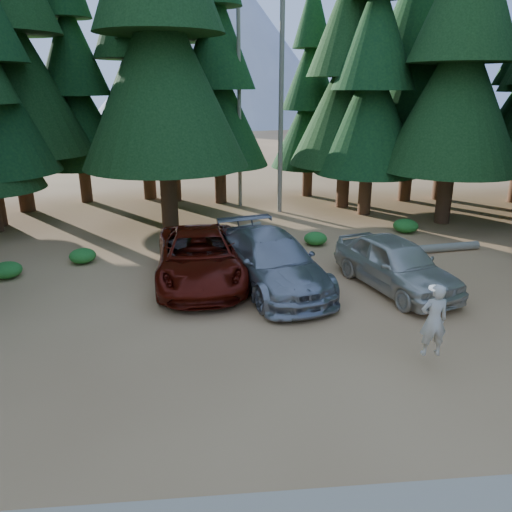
% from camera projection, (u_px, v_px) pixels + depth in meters
% --- Properties ---
extents(ground, '(160.00, 160.00, 0.00)m').
position_uv_depth(ground, '(325.00, 346.00, 12.93)').
color(ground, '#94673E').
rests_on(ground, ground).
extents(forest_belt_north, '(36.00, 7.00, 22.00)m').
position_uv_depth(forest_belt_north, '(264.00, 209.00, 27.05)').
color(forest_belt_north, black).
rests_on(forest_belt_north, ground).
extents(snag_front, '(0.24, 0.24, 12.00)m').
position_uv_depth(snag_front, '(281.00, 93.00, 24.70)').
color(snag_front, gray).
rests_on(snag_front, ground).
extents(snag_back, '(0.20, 0.20, 10.00)m').
position_uv_depth(snag_back, '(239.00, 113.00, 26.26)').
color(snag_back, gray).
rests_on(snag_back, ground).
extents(mountain_peak, '(48.00, 50.00, 28.00)m').
position_uv_depth(mountain_peak, '(207.00, 49.00, 91.64)').
color(mountain_peak, '#9A9DA3').
rests_on(mountain_peak, ground).
extents(red_pickup, '(3.17, 6.30, 1.71)m').
position_uv_depth(red_pickup, '(200.00, 257.00, 17.00)').
color(red_pickup, '#540F07').
rests_on(red_pickup, ground).
extents(silver_minivan_center, '(3.94, 6.51, 1.76)m').
position_uv_depth(silver_minivan_center, '(272.00, 261.00, 16.49)').
color(silver_minivan_center, gray).
rests_on(silver_minivan_center, ground).
extents(silver_minivan_right, '(3.43, 5.40, 1.71)m').
position_uv_depth(silver_minivan_right, '(396.00, 264.00, 16.33)').
color(silver_minivan_right, beige).
rests_on(silver_minivan_right, ground).
extents(frisbee_player, '(0.66, 0.45, 1.80)m').
position_uv_depth(frisbee_player, '(434.00, 320.00, 11.65)').
color(frisbee_player, beige).
rests_on(frisbee_player, ground).
extents(log_left, '(3.25, 2.34, 0.27)m').
position_uv_depth(log_left, '(228.00, 231.00, 22.53)').
color(log_left, gray).
rests_on(log_left, ground).
extents(log_mid, '(2.94, 0.45, 0.24)m').
position_uv_depth(log_mid, '(237.00, 246.00, 20.47)').
color(log_mid, gray).
rests_on(log_mid, ground).
extents(log_right, '(5.21, 1.05, 0.33)m').
position_uv_depth(log_right, '(420.00, 249.00, 19.94)').
color(log_right, gray).
rests_on(log_right, ground).
extents(shrub_far_left, '(0.99, 0.99, 0.54)m').
position_uv_depth(shrub_far_left, '(83.00, 256.00, 18.88)').
color(shrub_far_left, '#217021').
rests_on(shrub_far_left, ground).
extents(shrub_left, '(0.92, 0.92, 0.51)m').
position_uv_depth(shrub_left, '(215.00, 238.00, 21.15)').
color(shrub_left, '#217021').
rests_on(shrub_left, ground).
extents(shrub_center_left, '(1.05, 1.05, 0.58)m').
position_uv_depth(shrub_center_left, '(276.00, 235.00, 21.44)').
color(shrub_center_left, '#217021').
rests_on(shrub_center_left, ground).
extents(shrub_center_right, '(0.97, 0.97, 0.53)m').
position_uv_depth(shrub_center_right, '(316.00, 238.00, 21.02)').
color(shrub_center_right, '#217021').
rests_on(shrub_center_right, ground).
extents(shrub_right, '(0.97, 0.97, 0.53)m').
position_uv_depth(shrub_right, '(389.00, 249.00, 19.66)').
color(shrub_right, '#217021').
rests_on(shrub_right, ground).
extents(shrub_far_right, '(1.13, 1.13, 0.62)m').
position_uv_depth(shrub_far_right, '(406.00, 226.00, 22.76)').
color(shrub_far_right, '#217021').
rests_on(shrub_far_right, ground).
extents(shrub_edge_west, '(1.01, 1.01, 0.55)m').
position_uv_depth(shrub_edge_west, '(7.00, 270.00, 17.41)').
color(shrub_edge_west, '#217021').
rests_on(shrub_edge_west, ground).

